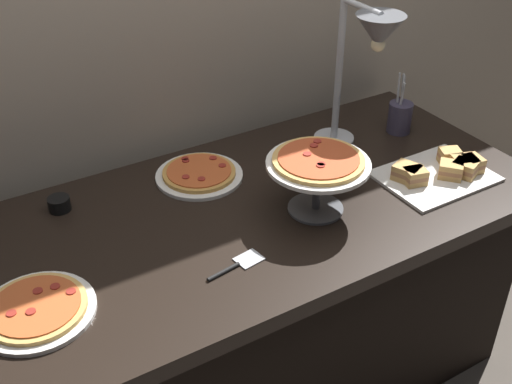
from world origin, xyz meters
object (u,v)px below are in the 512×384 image
at_px(pizza_plate_center, 36,309).
at_px(serving_spatula, 237,265).
at_px(heat_lamp, 370,46).
at_px(utensil_holder, 400,117).
at_px(sandwich_platter, 441,171).
at_px(pizza_plate_raised_stand, 318,167).
at_px(pizza_plate_front, 199,174).
at_px(sauce_cup_near, 59,203).

relative_size(pizza_plate_center, serving_spatula, 1.63).
xyz_separation_m(heat_lamp, utensil_holder, (0.24, 0.07, -0.33)).
xyz_separation_m(pizza_plate_center, sandwich_platter, (1.27, -0.05, 0.01)).
relative_size(heat_lamp, utensil_holder, 2.32).
bearing_deg(utensil_holder, sandwich_platter, -107.15).
bearing_deg(heat_lamp, utensil_holder, 17.29).
relative_size(sandwich_platter, serving_spatula, 2.03).
bearing_deg(heat_lamp, sandwich_platter, -58.76).
xyz_separation_m(heat_lamp, pizza_plate_center, (-1.13, -0.18, -0.38)).
relative_size(pizza_plate_center, pizza_plate_raised_stand, 0.94).
height_order(pizza_plate_front, pizza_plate_center, same).
relative_size(pizza_plate_front, utensil_holder, 1.28).
bearing_deg(pizza_plate_front, serving_spatula, -104.37).
bearing_deg(utensil_holder, pizza_plate_raised_stand, -155.36).
xyz_separation_m(pizza_plate_center, serving_spatula, (0.50, -0.09, -0.01)).
distance_m(pizza_plate_center, serving_spatula, 0.51).
xyz_separation_m(pizza_plate_front, pizza_plate_center, (-0.61, -0.35, 0.00)).
bearing_deg(heat_lamp, pizza_plate_front, 162.60).
distance_m(pizza_plate_center, sandwich_platter, 1.27).
bearing_deg(pizza_plate_front, heat_lamp, -17.40).
height_order(pizza_plate_center, sauce_cup_near, sauce_cup_near).
bearing_deg(utensil_holder, pizza_plate_center, -169.27).
height_order(heat_lamp, utensil_holder, heat_lamp).
distance_m(pizza_plate_raised_stand, sauce_cup_near, 0.77).
bearing_deg(pizza_plate_raised_stand, utensil_holder, 24.64).
relative_size(heat_lamp, serving_spatula, 2.91).
distance_m(heat_lamp, pizza_plate_center, 1.20).
relative_size(heat_lamp, pizza_plate_center, 1.79).
relative_size(sandwich_platter, sauce_cup_near, 5.39).
height_order(heat_lamp, sauce_cup_near, heat_lamp).
bearing_deg(serving_spatula, sandwich_platter, 3.41).
height_order(sauce_cup_near, serving_spatula, sauce_cup_near).
distance_m(utensil_holder, serving_spatula, 0.94).
height_order(pizza_plate_center, pizza_plate_raised_stand, pizza_plate_raised_stand).
bearing_deg(serving_spatula, pizza_plate_raised_stand, 17.88).
height_order(pizza_plate_front, utensil_holder, utensil_holder).
distance_m(sandwich_platter, serving_spatula, 0.77).
relative_size(pizza_plate_front, pizza_plate_raised_stand, 0.93).
bearing_deg(sauce_cup_near, heat_lamp, -12.66).
xyz_separation_m(pizza_plate_raised_stand, utensil_holder, (0.54, 0.25, -0.09)).
distance_m(heat_lamp, sandwich_platter, 0.46).
bearing_deg(sandwich_platter, serving_spatula, -176.59).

